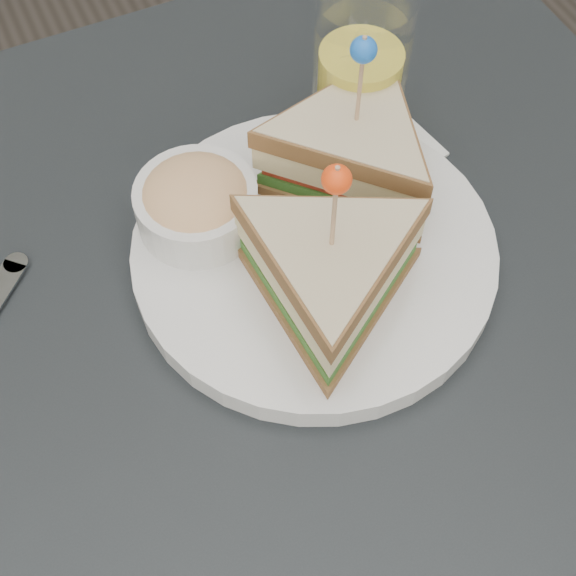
{
  "coord_description": "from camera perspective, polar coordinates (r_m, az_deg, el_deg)",
  "views": [
    {
      "loc": [
        -0.12,
        -0.26,
        1.27
      ],
      "look_at": [
        0.01,
        0.01,
        0.8
      ],
      "focal_mm": 50.0,
      "sensor_mm": 36.0,
      "label": 1
    }
  ],
  "objects": [
    {
      "name": "ground_plane",
      "position": [
        1.31,
        -0.23,
        -19.8
      ],
      "size": [
        3.5,
        3.5,
        0.0
      ],
      "primitive_type": "plane",
      "color": "#3F3833"
    },
    {
      "name": "table",
      "position": [
        0.67,
        -0.42,
        -6.83
      ],
      "size": [
        0.8,
        0.8,
        0.75
      ],
      "color": "black",
      "rests_on": "ground"
    },
    {
      "name": "plate_meal",
      "position": [
        0.6,
        2.37,
        4.99
      ],
      "size": [
        0.32,
        0.31,
        0.17
      ],
      "rotation": [
        0.0,
        0.0,
        0.06
      ],
      "color": "white",
      "rests_on": "table"
    },
    {
      "name": "drink_set",
      "position": [
        0.67,
        5.06,
        14.15
      ],
      "size": [
        0.14,
        0.14,
        0.15
      ],
      "rotation": [
        0.0,
        0.0,
        0.18
      ],
      "color": "white",
      "rests_on": "table"
    }
  ]
}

